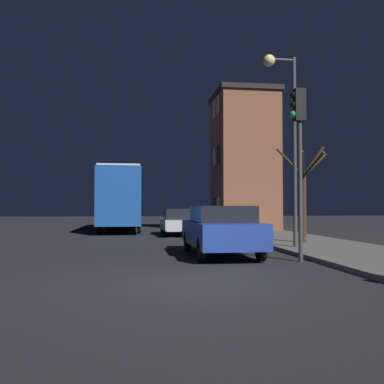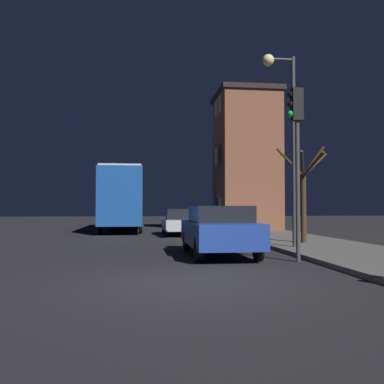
% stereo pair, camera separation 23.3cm
% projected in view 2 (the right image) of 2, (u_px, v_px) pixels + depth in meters
% --- Properties ---
extents(ground_plane, '(120.00, 120.00, 0.00)m').
position_uv_depth(ground_plane, '(192.00, 282.00, 8.59)').
color(ground_plane, black).
extents(brick_building, '(3.81, 4.46, 8.63)m').
position_uv_depth(brick_building, '(246.00, 160.00, 27.02)').
color(brick_building, brown).
rests_on(brick_building, sidewalk).
extents(streetlamp, '(1.18, 0.41, 6.70)m').
position_uv_depth(streetlamp, '(285.00, 117.00, 14.90)').
color(streetlamp, '#38383A').
rests_on(streetlamp, sidewalk).
extents(traffic_light, '(0.43, 0.24, 4.80)m').
position_uv_depth(traffic_light, '(296.00, 138.00, 11.83)').
color(traffic_light, '#38383A').
rests_on(traffic_light, ground).
extents(bare_tree, '(1.94, 2.24, 3.77)m').
position_uv_depth(bare_tree, '(305.00, 191.00, 16.51)').
color(bare_tree, '#382819').
rests_on(bare_tree, sidewalk).
extents(bus, '(2.43, 10.70, 3.81)m').
position_uv_depth(bus, '(123.00, 195.00, 27.56)').
color(bus, '#194793').
rests_on(bus, ground).
extents(car_near_lane, '(1.87, 4.63, 1.54)m').
position_uv_depth(car_near_lane, '(219.00, 229.00, 13.27)').
color(car_near_lane, navy).
rests_on(car_near_lane, ground).
extents(car_mid_lane, '(1.86, 4.22, 1.40)m').
position_uv_depth(car_mid_lane, '(181.00, 221.00, 23.02)').
color(car_mid_lane, '#B7BABF').
rests_on(car_mid_lane, ground).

